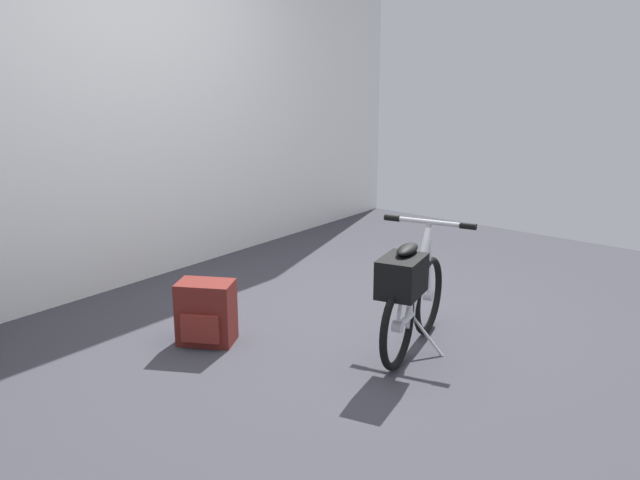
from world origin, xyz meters
TOP-DOWN VIEW (x-y plane):
  - ground_plane at (0.00, 0.00)m, footprint 6.06×6.06m
  - back_wall at (0.00, 1.80)m, footprint 6.06×0.10m
  - folding_bike_foreground at (0.09, -0.42)m, footprint 0.97×0.53m
  - backpack_on_floor at (-0.49, 0.56)m, footprint 0.33×0.37m

SIDE VIEW (x-z plane):
  - ground_plane at x=0.00m, z-range 0.00..0.00m
  - backpack_on_floor at x=-0.49m, z-range 0.00..0.36m
  - folding_bike_foreground at x=0.09m, z-range 0.00..0.70m
  - back_wall at x=0.00m, z-range 0.00..2.98m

